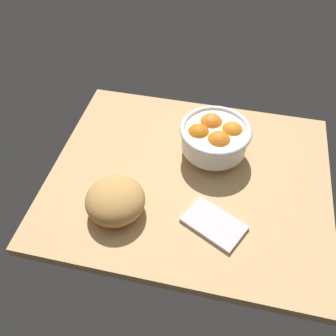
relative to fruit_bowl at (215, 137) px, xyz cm
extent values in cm
cube|color=tan|center=(5.06, 9.81, -8.12)|extent=(76.04, 62.84, 3.00)
cylinder|color=white|center=(-0.04, 0.00, -5.25)|extent=(10.45, 10.45, 2.75)
cylinder|color=white|center=(-0.04, 0.00, -0.61)|extent=(18.16, 18.16, 6.53)
torus|color=white|center=(-0.04, 0.00, 2.66)|extent=(19.76, 19.76, 1.60)
sphere|color=orange|center=(4.42, 1.48, 0.91)|extent=(6.77, 6.77, 6.77)
sphere|color=orange|center=(-4.41, -1.40, 0.90)|extent=(6.73, 6.73, 6.73)
sphere|color=orange|center=(-1.37, 3.32, 0.94)|extent=(6.99, 6.99, 6.99)
sphere|color=orange|center=(1.60, -3.30, 0.96)|extent=(7.08, 7.08, 7.08)
ellipsoid|color=tan|center=(20.92, 25.02, -2.26)|extent=(20.01, 20.06, 8.72)
cube|color=silver|center=(-3.68, 24.00, -6.08)|extent=(17.09, 14.56, 1.09)
camera|label=1|loc=(-2.96, 72.91, 69.87)|focal=38.61mm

